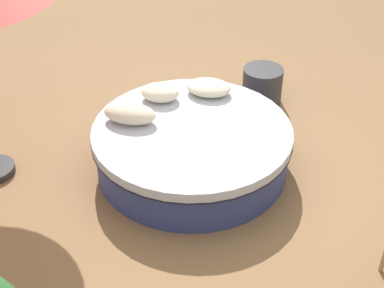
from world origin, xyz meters
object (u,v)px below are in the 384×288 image
throw_pillow_0 (209,87)px  side_table (262,85)px  throw_pillow_1 (160,92)px  round_bed (192,147)px  throw_pillow_2 (130,114)px

throw_pillow_0 → side_table: (-0.52, -0.82, -0.36)m
throw_pillow_1 → round_bed: bearing=135.6°
throw_pillow_2 → round_bed: bearing=-177.0°
round_bed → throw_pillow_2: throw_pillow_2 is taller
throw_pillow_0 → throw_pillow_2: size_ratio=0.90×
round_bed → throw_pillow_2: (0.64, 0.03, 0.34)m
throw_pillow_2 → side_table: bearing=-127.3°
throw_pillow_0 → round_bed: bearing=88.2°
round_bed → side_table: bearing=-109.6°
side_table → throw_pillow_2: bearing=52.7°
throw_pillow_1 → throw_pillow_2: size_ratio=0.76×
throw_pillow_2 → side_table: size_ratio=1.10×
throw_pillow_2 → side_table: 2.00m
throw_pillow_1 → side_table: (-1.01, -1.07, -0.37)m
throw_pillow_0 → throw_pillow_1: 0.55m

